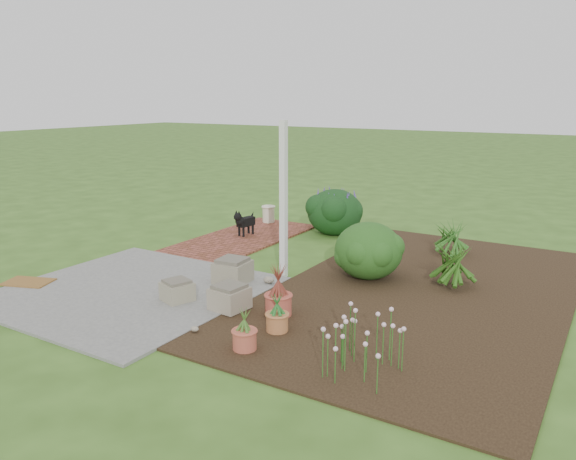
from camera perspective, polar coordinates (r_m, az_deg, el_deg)
The scene contains 19 objects.
ground at distance 9.24m, azimuth -2.36°, elevation -4.57°, with size 80.00×80.00×0.00m, color #34581B.
concrete_patio at distance 8.75m, azimuth -15.72°, elevation -5.99°, with size 3.50×3.50×0.04m, color #62625F.
brick_path at distance 11.55m, azimuth -4.57°, elevation -0.81°, with size 1.60×3.50×0.04m, color brown.
garden_bed at distance 8.64m, azimuth 13.58°, elevation -6.15°, with size 4.00×7.00×0.03m, color black.
veranda_post at distance 8.85m, azimuth -0.46°, elevation 3.00°, with size 0.10×0.10×2.50m, color white.
stone_trough_near at distance 8.12m, azimuth -11.19°, elevation -6.14°, with size 0.39×0.39×0.26m, color #7A765C.
stone_trough_mid at distance 7.70m, azimuth -5.95°, elevation -6.92°, with size 0.44×0.44×0.29m, color gray.
stone_trough_far at distance 8.76m, azimuth -5.64°, elevation -4.25°, with size 0.49×0.49×0.33m, color #716B56.
coir_doormat at distance 9.61m, azimuth -24.90°, elevation -4.81°, with size 0.71×0.45×0.02m, color brown.
black_dog at distance 11.60m, azimuth -4.47°, elevation 0.90°, with size 0.22×0.59×0.51m.
cream_ceramic_urn at distance 12.85m, azimuth -1.99°, elevation 1.62°, with size 0.27×0.27×0.37m, color beige.
evergreen_shrub at distance 9.01m, azimuth 8.17°, elevation -1.93°, with size 1.08×1.08×0.92m, color #153710.
agapanthus_clump_back at distance 8.87m, azimuth 16.34°, elevation -2.85°, with size 0.93×0.93×0.84m, color #0D370A, non-canonical shape.
agapanthus_clump_front at distance 10.63m, azimuth 16.19°, elevation -0.40°, with size 0.85×0.85×0.76m, color #0D4214, non-canonical shape.
pink_flower_patch at distance 6.04m, azimuth 7.84°, elevation -11.42°, with size 0.93×0.93×0.60m, color #113D0F, non-canonical shape.
terracotta_pot_bronze at distance 7.48m, azimuth -0.98°, elevation -7.59°, with size 0.35×0.35×0.28m, color #AF4B3B.
terracotta_pot_small_left at distance 7.00m, azimuth -1.11°, elevation -9.35°, with size 0.27×0.27×0.22m, color #B16C3C.
terracotta_pot_small_right at distance 6.55m, azimuth -4.43°, elevation -11.04°, with size 0.27×0.27×0.23m, color #B5533D.
purple_flowering_bush at distance 11.90m, azimuth 4.77°, elevation 1.95°, with size 1.16×1.16×0.98m, color black.
Camera 1 is at (4.89, -7.30, 2.86)m, focal length 35.00 mm.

